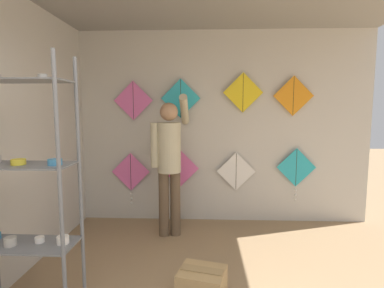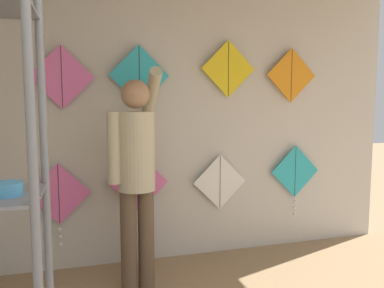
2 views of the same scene
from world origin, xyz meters
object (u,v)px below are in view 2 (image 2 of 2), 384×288
object	(u,v)px
shopkeeper	(136,166)
kite_4	(62,77)
kite_2	(220,182)
kite_3	(295,175)
kite_1	(139,183)
kite_6	(228,69)
kite_0	(59,198)
kite_5	(139,75)
kite_7	(291,75)

from	to	relation	value
shopkeeper	kite_4	world-z (taller)	kite_4
kite_2	kite_3	world-z (taller)	kite_3
kite_1	kite_6	xyz separation A→B (m)	(0.91, 0.00, 1.11)
kite_0	kite_6	xyz separation A→B (m)	(1.65, 0.00, 1.21)
kite_3	kite_4	world-z (taller)	kite_4
shopkeeper	kite_1	size ratio (longest dim) A/B	3.29
kite_2	kite_6	bearing A→B (deg)	0.00
kite_6	kite_4	bearing A→B (deg)	180.00
kite_4	kite_5	world-z (taller)	kite_5
shopkeeper	kite_2	world-z (taller)	shopkeeper
shopkeeper	kite_7	bearing A→B (deg)	5.14
kite_3	kite_2	bearing A→B (deg)	179.94
kite_2	kite_5	xyz separation A→B (m)	(-0.81, 0.00, 1.07)
kite_2	kite_4	xyz separation A→B (m)	(-1.51, 0.00, 1.04)
shopkeeper	kite_5	size ratio (longest dim) A/B	3.29
kite_1	kite_6	bearing A→B (deg)	0.00
kite_3	kite_6	distance (m)	1.37
shopkeeper	kite_3	world-z (taller)	shopkeeper
kite_5	kite_7	size ratio (longest dim) A/B	1.00
kite_4	kite_2	bearing A→B (deg)	0.00
kite_2	kite_3	size ratio (longest dim) A/B	0.73
kite_3	kite_4	bearing A→B (deg)	179.98
kite_1	shopkeeper	bearing A→B (deg)	-99.93
kite_2	kite_5	world-z (taller)	kite_5
shopkeeper	kite_4	bearing A→B (deg)	127.00
shopkeeper	kite_6	size ratio (longest dim) A/B	3.29
kite_2	kite_4	distance (m)	1.83
kite_0	kite_3	world-z (taller)	kite_3
kite_4	kite_7	xyz separation A→B (m)	(2.30, 0.00, 0.06)
kite_1	kite_6	distance (m)	1.44
kite_2	kite_6	xyz separation A→B (m)	(0.08, 0.00, 1.15)
kite_1	kite_7	distance (m)	1.94
shopkeeper	kite_2	size ratio (longest dim) A/B	3.29
kite_4	kite_5	xyz separation A→B (m)	(0.69, 0.00, 0.03)
kite_7	shopkeeper	bearing A→B (deg)	-163.32
kite_0	kite_4	bearing A→B (deg)	0.88
kite_7	kite_4	bearing A→B (deg)	180.00
kite_2	shopkeeper	bearing A→B (deg)	-150.90
kite_4	kite_5	bearing A→B (deg)	0.00
shopkeeper	kite_6	distance (m)	1.42
kite_1	kite_3	world-z (taller)	kite_3
kite_6	kite_2	bearing A→B (deg)	180.00
kite_0	shopkeeper	bearing A→B (deg)	-38.56
kite_2	kite_5	distance (m)	1.34
kite_4	kite_7	bearing A→B (deg)	0.00
kite_3	kite_5	bearing A→B (deg)	179.97
shopkeeper	kite_0	size ratio (longest dim) A/B	2.41
kite_1	kite_2	xyz separation A→B (m)	(0.83, 0.00, -0.04)
kite_5	kite_1	bearing A→B (deg)	180.00
kite_1	kite_4	size ratio (longest dim) A/B	1.00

